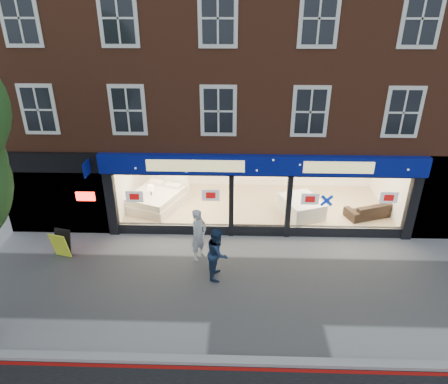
{
  "coord_description": "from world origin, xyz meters",
  "views": [
    {
      "loc": [
        -0.91,
        -9.94,
        8.14
      ],
      "look_at": [
        -1.3,
        2.5,
        2.08
      ],
      "focal_mm": 32.0,
      "sensor_mm": 36.0,
      "label": 1
    }
  ],
  "objects_px": {
    "display_bed": "(157,197)",
    "pedestrian_blue": "(218,253)",
    "a_board": "(61,244)",
    "sofa": "(370,209)",
    "mattress_stack": "(301,206)",
    "pedestrian_grey": "(199,235)"
  },
  "relations": [
    {
      "from": "mattress_stack",
      "to": "pedestrian_grey",
      "type": "height_order",
      "value": "pedestrian_grey"
    },
    {
      "from": "display_bed",
      "to": "pedestrian_blue",
      "type": "relative_size",
      "value": 1.65
    },
    {
      "from": "sofa",
      "to": "pedestrian_grey",
      "type": "distance_m",
      "value": 7.38
    },
    {
      "from": "sofa",
      "to": "a_board",
      "type": "distance_m",
      "value": 11.9
    },
    {
      "from": "display_bed",
      "to": "sofa",
      "type": "height_order",
      "value": "display_bed"
    },
    {
      "from": "mattress_stack",
      "to": "a_board",
      "type": "height_order",
      "value": "a_board"
    },
    {
      "from": "a_board",
      "to": "sofa",
      "type": "bearing_deg",
      "value": 29.64
    },
    {
      "from": "display_bed",
      "to": "pedestrian_blue",
      "type": "xyz_separation_m",
      "value": [
        2.81,
        -4.64,
        0.41
      ]
    },
    {
      "from": "mattress_stack",
      "to": "sofa",
      "type": "xyz_separation_m",
      "value": [
        2.78,
        -0.08,
        -0.04
      ]
    },
    {
      "from": "mattress_stack",
      "to": "a_board",
      "type": "relative_size",
      "value": 2.12
    },
    {
      "from": "pedestrian_grey",
      "to": "pedestrian_blue",
      "type": "bearing_deg",
      "value": -112.16
    },
    {
      "from": "display_bed",
      "to": "a_board",
      "type": "bearing_deg",
      "value": -103.49
    },
    {
      "from": "sofa",
      "to": "pedestrian_blue",
      "type": "relative_size",
      "value": 1.16
    },
    {
      "from": "sofa",
      "to": "pedestrian_blue",
      "type": "xyz_separation_m",
      "value": [
        -6.04,
        -3.98,
        0.48
      ]
    },
    {
      "from": "mattress_stack",
      "to": "sofa",
      "type": "relative_size",
      "value": 1.03
    },
    {
      "from": "sofa",
      "to": "a_board",
      "type": "xyz_separation_m",
      "value": [
        -11.5,
        -3.05,
        0.1
      ]
    },
    {
      "from": "display_bed",
      "to": "a_board",
      "type": "distance_m",
      "value": 4.56
    },
    {
      "from": "display_bed",
      "to": "pedestrian_blue",
      "type": "height_order",
      "value": "pedestrian_blue"
    },
    {
      "from": "display_bed",
      "to": "a_board",
      "type": "relative_size",
      "value": 2.94
    },
    {
      "from": "sofa",
      "to": "display_bed",
      "type": "bearing_deg",
      "value": -23.99
    },
    {
      "from": "a_board",
      "to": "pedestrian_blue",
      "type": "distance_m",
      "value": 5.55
    },
    {
      "from": "a_board",
      "to": "mattress_stack",
      "type": "bearing_deg",
      "value": 34.51
    }
  ]
}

